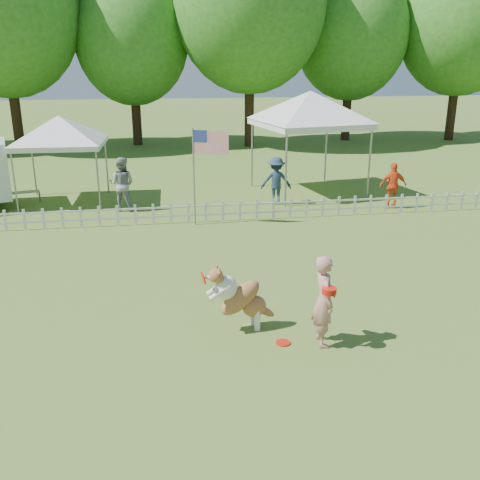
{
  "coord_description": "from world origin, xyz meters",
  "views": [
    {
      "loc": [
        -2.14,
        -7.82,
        4.46
      ],
      "look_at": [
        -0.56,
        2.0,
        1.1
      ],
      "focal_mm": 40.0,
      "sensor_mm": 36.0,
      "label": 1
    }
  ],
  "objects_px": {
    "canopy_tent_left": "(63,161)",
    "spectator_b": "(276,181)",
    "frisbee_on_turf": "(283,343)",
    "spectator_c": "(393,186)",
    "flag_pole": "(194,178)",
    "dog": "(241,298)",
    "handler": "(324,301)",
    "spectator_a": "(122,184)",
    "canopy_tent_right": "(309,144)"
  },
  "relations": [
    {
      "from": "flag_pole",
      "to": "spectator_b",
      "type": "xyz_separation_m",
      "value": [
        2.78,
        1.91,
        -0.6
      ]
    },
    {
      "from": "flag_pole",
      "to": "spectator_c",
      "type": "height_order",
      "value": "flag_pole"
    },
    {
      "from": "frisbee_on_turf",
      "to": "spectator_c",
      "type": "relative_size",
      "value": 0.17
    },
    {
      "from": "frisbee_on_turf",
      "to": "canopy_tent_right",
      "type": "xyz_separation_m",
      "value": [
        3.34,
        10.31,
        1.69
      ]
    },
    {
      "from": "frisbee_on_turf",
      "to": "spectator_c",
      "type": "bearing_deg",
      "value": 55.37
    },
    {
      "from": "dog",
      "to": "canopy_tent_right",
      "type": "xyz_separation_m",
      "value": [
        3.94,
        9.72,
        1.1
      ]
    },
    {
      "from": "canopy_tent_left",
      "to": "canopy_tent_right",
      "type": "xyz_separation_m",
      "value": [
        8.21,
        0.16,
        0.33
      ]
    },
    {
      "from": "flag_pole",
      "to": "spectator_c",
      "type": "xyz_separation_m",
      "value": [
        6.29,
        0.83,
        -0.64
      ]
    },
    {
      "from": "frisbee_on_turf",
      "to": "spectator_b",
      "type": "xyz_separation_m",
      "value": [
        1.89,
        8.89,
        0.75
      ]
    },
    {
      "from": "spectator_a",
      "to": "spectator_c",
      "type": "height_order",
      "value": "spectator_a"
    },
    {
      "from": "frisbee_on_turf",
      "to": "dog",
      "type": "bearing_deg",
      "value": 135.38
    },
    {
      "from": "frisbee_on_turf",
      "to": "flag_pole",
      "type": "relative_size",
      "value": 0.09
    },
    {
      "from": "canopy_tent_right",
      "to": "spectator_b",
      "type": "bearing_deg",
      "value": -145.91
    },
    {
      "from": "spectator_b",
      "to": "canopy_tent_left",
      "type": "bearing_deg",
      "value": -1.38
    },
    {
      "from": "canopy_tent_left",
      "to": "flag_pole",
      "type": "height_order",
      "value": "canopy_tent_left"
    },
    {
      "from": "canopy_tent_left",
      "to": "spectator_b",
      "type": "bearing_deg",
      "value": -8.8
    },
    {
      "from": "handler",
      "to": "dog",
      "type": "distance_m",
      "value": 1.43
    },
    {
      "from": "canopy_tent_right",
      "to": "dog",
      "type": "bearing_deg",
      "value": -122.38
    },
    {
      "from": "dog",
      "to": "canopy_tent_left",
      "type": "relative_size",
      "value": 0.44
    },
    {
      "from": "handler",
      "to": "canopy_tent_right",
      "type": "bearing_deg",
      "value": -12.47
    },
    {
      "from": "dog",
      "to": "canopy_tent_left",
      "type": "bearing_deg",
      "value": 105.52
    },
    {
      "from": "flag_pole",
      "to": "spectator_c",
      "type": "distance_m",
      "value": 6.38
    },
    {
      "from": "canopy_tent_right",
      "to": "flag_pole",
      "type": "bearing_deg",
      "value": -152.14
    },
    {
      "from": "canopy_tent_right",
      "to": "spectator_a",
      "type": "relative_size",
      "value": 2.04
    },
    {
      "from": "spectator_a",
      "to": "spectator_b",
      "type": "height_order",
      "value": "spectator_a"
    },
    {
      "from": "dog",
      "to": "handler",
      "type": "bearing_deg",
      "value": -37.55
    },
    {
      "from": "spectator_a",
      "to": "canopy_tent_left",
      "type": "bearing_deg",
      "value": -16.92
    },
    {
      "from": "spectator_b",
      "to": "spectator_c",
      "type": "height_order",
      "value": "spectator_b"
    },
    {
      "from": "canopy_tent_left",
      "to": "spectator_c",
      "type": "height_order",
      "value": "canopy_tent_left"
    },
    {
      "from": "handler",
      "to": "spectator_b",
      "type": "distance_m",
      "value": 9.07
    },
    {
      "from": "dog",
      "to": "spectator_b",
      "type": "relative_size",
      "value": 0.79
    },
    {
      "from": "canopy_tent_left",
      "to": "spectator_a",
      "type": "xyz_separation_m",
      "value": [
        1.9,
        -1.28,
        -0.54
      ]
    },
    {
      "from": "canopy_tent_right",
      "to": "spectator_a",
      "type": "bearing_deg",
      "value": -177.44
    },
    {
      "from": "spectator_b",
      "to": "spectator_a",
      "type": "bearing_deg",
      "value": 9.46
    },
    {
      "from": "canopy_tent_left",
      "to": "spectator_b",
      "type": "xyz_separation_m",
      "value": [
        6.76,
        -1.26,
        -0.61
      ]
    },
    {
      "from": "spectator_b",
      "to": "canopy_tent_right",
      "type": "bearing_deg",
      "value": -126.43
    },
    {
      "from": "canopy_tent_right",
      "to": "spectator_a",
      "type": "height_order",
      "value": "canopy_tent_right"
    },
    {
      "from": "canopy_tent_right",
      "to": "flag_pole",
      "type": "relative_size",
      "value": 1.25
    },
    {
      "from": "spectator_a",
      "to": "flag_pole",
      "type": "bearing_deg",
      "value": 155.12
    },
    {
      "from": "canopy_tent_left",
      "to": "spectator_c",
      "type": "distance_m",
      "value": 10.56
    },
    {
      "from": "canopy_tent_left",
      "to": "spectator_c",
      "type": "bearing_deg",
      "value": -11.07
    },
    {
      "from": "frisbee_on_turf",
      "to": "spectator_a",
      "type": "relative_size",
      "value": 0.15
    },
    {
      "from": "canopy_tent_right",
      "to": "flag_pole",
      "type": "xyz_separation_m",
      "value": [
        -4.23,
        -3.33,
        -0.34
      ]
    },
    {
      "from": "canopy_tent_left",
      "to": "handler",
      "type": "bearing_deg",
      "value": -59.95
    },
    {
      "from": "frisbee_on_turf",
      "to": "spectator_c",
      "type": "height_order",
      "value": "spectator_c"
    },
    {
      "from": "spectator_b",
      "to": "spectator_c",
      "type": "distance_m",
      "value": 3.67
    },
    {
      "from": "handler",
      "to": "flag_pole",
      "type": "height_order",
      "value": "flag_pole"
    },
    {
      "from": "flag_pole",
      "to": "spectator_b",
      "type": "height_order",
      "value": "flag_pole"
    },
    {
      "from": "dog",
      "to": "canopy_tent_right",
      "type": "bearing_deg",
      "value": 59.36
    },
    {
      "from": "dog",
      "to": "spectator_c",
      "type": "bearing_deg",
      "value": 41.7
    }
  ]
}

